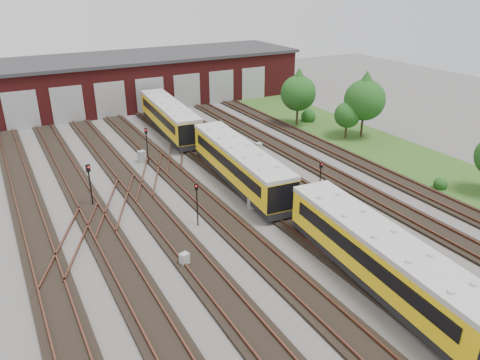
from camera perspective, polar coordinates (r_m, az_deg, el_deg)
ground at (r=31.36m, az=4.60°, el=-7.10°), size 120.00×120.00×0.00m
track_network at (r=31.65m, az=3.77°, el=-6.54°), size 30.40×70.00×0.33m
maintenance_shed at (r=65.38m, az=-15.21°, el=11.53°), size 51.00×12.50×6.35m
grass_verge at (r=49.67m, az=16.78°, el=3.84°), size 8.00×55.00×0.05m
metro_train at (r=38.28m, az=-0.04°, el=2.01°), size 3.84×46.88×3.04m
signal_mast_0 at (r=32.02m, az=-5.28°, el=-2.35°), size 0.27×0.26×3.18m
signal_mast_1 at (r=36.22m, az=-17.87°, el=0.02°), size 0.32×0.31×3.40m
signal_mast_2 at (r=43.42m, az=-11.30°, el=4.61°), size 0.29×0.27×3.44m
signal_mast_3 at (r=36.21m, az=9.78°, el=0.49°), size 0.26×0.25×3.10m
relay_cabinet_0 at (r=28.53m, az=-6.77°, el=-9.61°), size 0.61×0.56×0.86m
relay_cabinet_1 at (r=44.62m, az=-11.88°, el=2.83°), size 0.74×0.65×1.07m
relay_cabinet_2 at (r=34.95m, az=1.35°, el=-2.81°), size 0.66×0.61×0.87m
relay_cabinet_3 at (r=43.72m, az=-2.38°, el=2.84°), size 0.74×0.69×0.99m
relay_cabinet_4 at (r=45.95m, az=2.24°, el=3.92°), size 0.63×0.53×1.03m
tree_0 at (r=54.24m, az=7.14°, el=10.96°), size 4.01×4.01×6.65m
tree_1 at (r=50.81m, az=12.99°, el=8.11°), size 2.74×2.74×4.54m
tree_2 at (r=51.27m, az=15.02°, el=9.97°), size 4.31×4.31×7.14m
bush_0 at (r=41.46m, az=23.28°, el=-0.26°), size 1.11×1.11×1.11m
bush_1 at (r=56.86m, az=8.36°, el=7.95°), size 1.74×1.74×1.74m
bush_2 at (r=58.19m, az=8.45°, el=7.96°), size 1.07×1.07×1.07m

